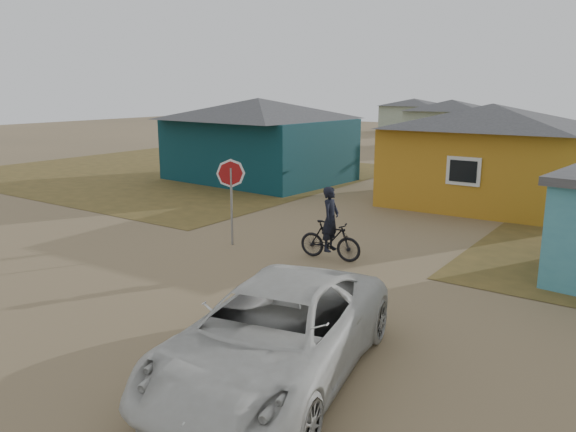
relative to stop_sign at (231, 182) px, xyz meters
The scene contains 9 objects.
ground 4.46m from the stop_sign, 63.40° to the right, with size 120.00×120.00×0.00m, color olive.
grass_nw 15.48m from the stop_sign, 142.44° to the left, with size 20.00×18.00×0.00m, color brown.
house_teal 11.92m from the stop_sign, 124.10° to the left, with size 8.93×7.08×4.00m.
house_yellow 11.23m from the stop_sign, 67.38° to the left, with size 7.72×6.76×3.90m.
house_pale_west 30.65m from the stop_sign, 97.84° to the left, with size 7.04×6.15×3.60m.
house_pale_north 44.08m from the stop_sign, 106.04° to the left, with size 6.28×5.81×3.40m.
stop_sign is the anchor object (origin of this frame).
cyclist 3.31m from the stop_sign, ahead, with size 1.78×0.68×1.97m.
vehicle 7.97m from the stop_sign, 44.62° to the right, with size 2.50×5.42×1.51m, color silver.
Camera 1 is at (8.61, -8.41, 4.50)m, focal length 35.00 mm.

